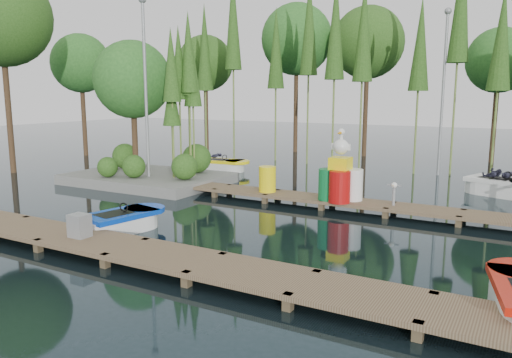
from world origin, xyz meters
The scene contains 14 objects.
ground_plane centered at (0.00, 0.00, 0.00)m, with size 90.00×90.00×0.00m, color #1A2A30.
near_dock centered at (0.00, -4.50, 0.23)m, with size 18.00×1.50×0.50m.
far_dock centered at (1.00, 2.50, 0.23)m, with size 15.00×1.20×0.50m.
island centered at (-6.30, 3.29, 3.18)m, with size 6.20×4.20×6.75m.
tree_screen centered at (-2.04, 10.60, 6.12)m, with size 34.42×18.53×10.31m.
lamp_island centered at (-5.50, 2.50, 4.26)m, with size 0.30×0.30×7.25m.
lamp_rear centered at (4.00, 11.00, 4.26)m, with size 0.30×0.30×7.25m.
boat_blue centered at (-1.73, -2.85, 0.24)m, with size 1.56×2.63×0.83m.
boat_yellow_far centered at (-5.13, 7.26, 0.27)m, with size 2.62×1.36×1.26m.
boat_white_far centered at (6.84, 7.37, 0.31)m, with size 3.17×2.24×1.37m.
utility_cabinet centered at (-1.45, -4.50, 0.57)m, with size 0.45×0.38×0.55m, color gray.
yellow_barrel centered at (-0.18, 2.50, 0.74)m, with size 0.58×0.58×0.88m, color yellow.
drum_cluster centered at (2.50, 2.34, 0.97)m, with size 1.32×1.21×2.27m.
seagull_post centered at (4.14, 2.50, 0.78)m, with size 0.44×0.24×0.71m.
Camera 1 is at (7.75, -12.35, 3.65)m, focal length 35.00 mm.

